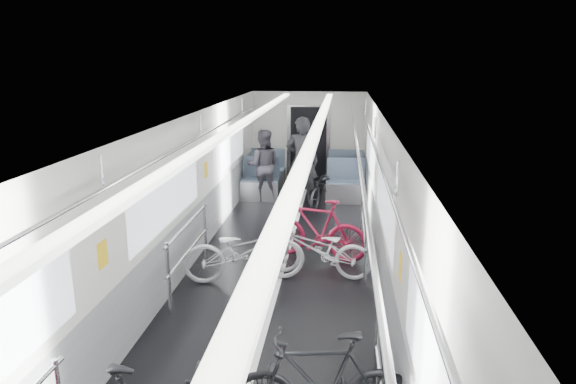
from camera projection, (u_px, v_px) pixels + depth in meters
name	position (u px, v px, depth m)	size (l,w,h in m)	color
car_shell	(288.00, 188.00, 8.68)	(3.02, 14.01, 2.41)	black
bike_left_far	(244.00, 251.00, 7.63)	(0.63, 1.81, 0.95)	#ABACB0
bike_right_near	(320.00, 384.00, 4.48)	(0.47, 1.65, 0.99)	black
bike_right_mid	(318.00, 249.00, 7.79)	(0.58, 1.66, 0.87)	silver
bike_right_far	(316.00, 229.00, 8.47)	(0.49, 1.73, 1.04)	maroon
bike_aisle	(323.00, 188.00, 11.57)	(0.54, 1.54, 0.81)	black
person_standing	(302.00, 161.00, 11.57)	(0.73, 0.48, 2.00)	black
person_seated	(263.00, 165.00, 11.90)	(0.81, 0.63, 1.67)	#322E36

